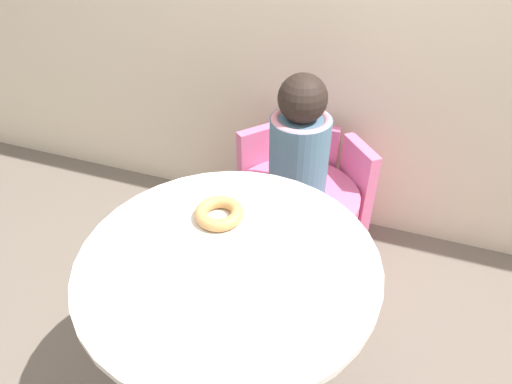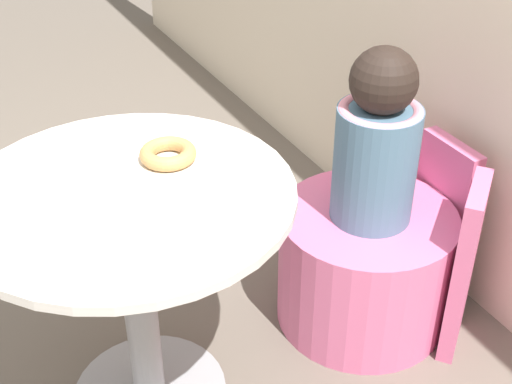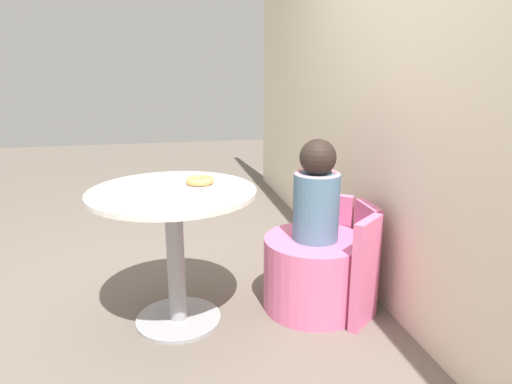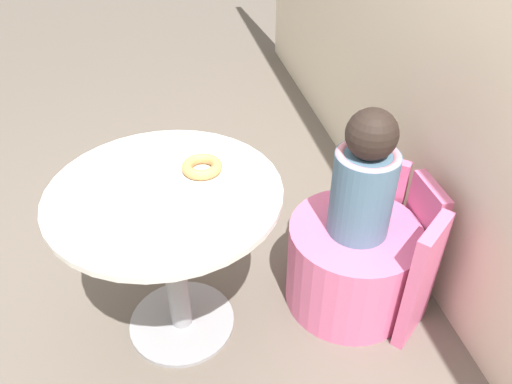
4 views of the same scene
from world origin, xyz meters
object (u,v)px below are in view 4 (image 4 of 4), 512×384
round_table (169,230)px  tub_chair (351,264)px  donut (202,167)px  child_figure (364,179)px

round_table → tub_chair: size_ratio=1.49×
round_table → donut: bearing=121.4°
child_figure → tub_chair: bearing=180.0°
child_figure → donut: 0.61m
round_table → tub_chair: bearing=90.0°
child_figure → donut: child_figure is taller
tub_chair → donut: donut is taller
round_table → tub_chair: (0.00, 0.74, -0.33)m
round_table → donut: size_ratio=5.62×
tub_chair → child_figure: (0.00, 0.00, 0.45)m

